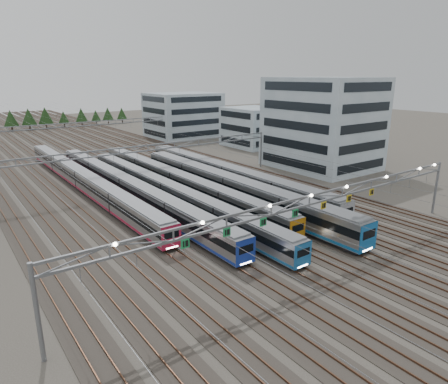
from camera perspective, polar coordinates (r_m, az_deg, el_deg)
ground at (r=47.01m, az=11.57°, el=-9.66°), size 400.00×400.00×0.00m
track_bed at (r=133.22m, az=-21.96°, el=7.07°), size 54.00×260.00×5.42m
train_a at (r=77.57m, az=-19.56°, el=1.71°), size 2.65×67.56×3.45m
train_b at (r=69.91m, az=-13.67°, el=0.68°), size 2.70×64.49×3.51m
train_c at (r=66.33m, az=-8.01°, el=0.07°), size 2.57×60.28×3.33m
train_d at (r=72.73m, az=-6.81°, el=1.64°), size 2.70×60.28×3.51m
train_e at (r=66.63m, az=0.93°, el=0.65°), size 3.14×53.31×4.10m
train_f at (r=74.40m, az=0.63°, el=2.32°), size 3.12×53.71×4.07m
gantry_near at (r=44.28m, az=12.16°, el=-1.46°), size 56.36×0.61×8.08m
gantry_mid at (r=76.34m, az=-10.77°, el=5.55°), size 56.36×0.36×8.00m
gantry_far at (r=118.20m, az=-20.35°, el=8.60°), size 56.36×0.36×8.00m
depot_bldg_south at (r=92.94m, az=13.88°, el=9.49°), size 18.00×22.00×19.90m
depot_bldg_mid at (r=119.37m, az=4.30°, el=9.25°), size 14.00×16.00×11.23m
depot_bldg_north at (r=138.24m, az=-5.85°, el=10.88°), size 22.00×18.00×14.57m
treeline at (r=172.71m, az=-26.95°, el=9.29°), size 87.50×5.60×7.02m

